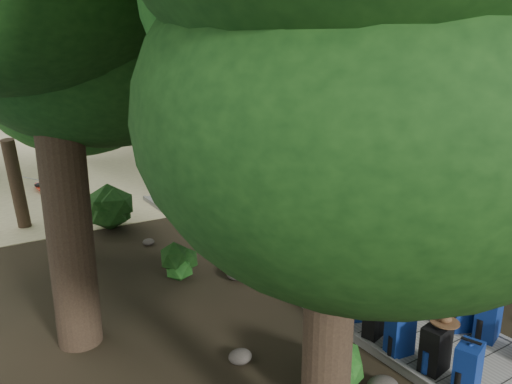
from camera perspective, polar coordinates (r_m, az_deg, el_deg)
ground at (r=10.73m, az=5.65°, el=-9.10°), size 120.00×120.00×0.00m
sand_beach at (r=24.80m, az=-17.80°, el=4.42°), size 40.00×22.00×0.02m
boardwalk at (r=11.44m, az=2.56°, el=-7.10°), size 2.00×12.00×0.12m
backpack_left_a at (r=7.47m, az=23.08°, el=-17.79°), size 0.48×0.40×0.76m
backpack_left_b at (r=7.74m, az=19.85°, el=-16.22°), size 0.46×0.36×0.76m
backpack_left_c at (r=7.97m, az=16.13°, el=-15.12°), size 0.41×0.32×0.71m
backpack_left_d at (r=8.71m, az=10.82°, el=-12.67°), size 0.40×0.35×0.52m
backpack_right_b at (r=8.82m, az=25.06°, el=-12.57°), size 0.52×0.44×0.80m
backpack_right_c at (r=8.92m, az=22.57°, el=-12.56°), size 0.44×0.39×0.63m
backpack_right_d at (r=9.30m, az=18.98°, el=-11.31°), size 0.42×0.36×0.54m
duffel_right_khaki at (r=9.66m, az=16.75°, el=-10.63°), size 0.41×0.58×0.37m
duffel_right_black at (r=10.03m, az=14.43°, el=-9.18°), size 0.54×0.77×0.45m
suitcase_on_boardwalk at (r=8.31m, az=13.40°, el=-13.94°), size 0.44×0.32×0.61m
lone_suitcase_on_sand at (r=17.63m, az=-10.15°, el=1.83°), size 0.49×0.36×0.69m
hat_brown at (r=7.55m, az=20.82°, el=-13.34°), size 0.40×0.40×0.12m
hat_white at (r=7.77m, az=16.39°, el=-12.46°), size 0.39×0.39×0.13m
kayak at (r=18.19m, az=-23.32°, el=0.60°), size 0.77×3.15×0.31m
sun_lounger at (r=20.63m, az=-3.13°, el=3.88°), size 1.06×1.89×0.58m
tree_right_b at (r=13.35m, az=26.33°, el=17.97°), size 6.03×6.03×10.76m
tree_right_c at (r=13.07m, az=13.88°, el=16.15°), size 5.43×5.43×9.40m
tree_right_d at (r=16.37m, az=14.57°, el=16.86°), size 5.43×5.43×9.95m
tree_right_e at (r=17.55m, az=4.74°, el=13.95°), size 4.44×4.44×7.99m
tree_right_f at (r=20.94m, az=3.99°, el=17.96°), size 6.01×6.01×10.73m
tree_left_a at (r=4.70m, az=9.17°, el=6.53°), size 4.48×4.48×7.47m
tree_left_b at (r=7.63m, az=-22.76°, el=17.63°), size 5.43×5.43×9.77m
tree_left_c at (r=11.37m, az=-22.49°, el=12.50°), size 4.70×4.70×8.17m
tree_back_a at (r=22.74m, az=-21.11°, el=13.87°), size 4.86×4.86×8.41m
tree_back_b at (r=24.91m, az=-13.41°, el=16.42°), size 5.64×5.64×10.07m
tree_back_c at (r=25.77m, az=-6.97°, el=15.53°), size 5.02×5.02×9.04m
palm_right_a at (r=16.86m, az=-0.29°, el=11.55°), size 3.87×3.87×6.59m
palm_right_b at (r=21.10m, az=-1.72°, el=13.99°), size 4.04×4.04×7.81m
palm_right_c at (r=22.47m, az=-9.75°, el=13.51°), size 4.73×4.73×7.52m
rock_left_b at (r=7.83m, az=-1.82°, el=-18.28°), size 0.36×0.33×0.20m
rock_left_c at (r=10.33m, az=-2.04°, el=-9.20°), size 0.51×0.46×0.28m
rock_left_d at (r=12.37m, az=-12.18°, el=-5.59°), size 0.28×0.26×0.16m
rock_right_b at (r=11.31m, az=21.19°, el=-8.18°), size 0.41×0.37×0.23m
rock_right_c at (r=13.13m, az=6.31°, el=-4.08°), size 0.28×0.25×0.15m
rock_right_d at (r=15.62m, az=4.61°, el=-0.58°), size 0.51×0.46×0.28m
shrub_left_a at (r=7.10m, az=8.75°, el=-18.92°), size 1.02×1.02×0.92m
shrub_left_b at (r=10.32m, az=-8.14°, el=-8.09°), size 0.78×0.78×0.70m
shrub_left_c at (r=13.47m, az=-16.45°, el=-1.79°), size 1.33×1.33×1.19m
shrub_right_a at (r=10.46m, az=24.50°, el=-8.16°), size 1.12×1.12×1.01m
shrub_right_b at (r=13.24m, az=9.09°, el=-1.61°), size 1.34×1.34×1.21m
shrub_right_c at (r=15.83m, az=1.00°, el=0.61°), size 0.86×0.86×0.77m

